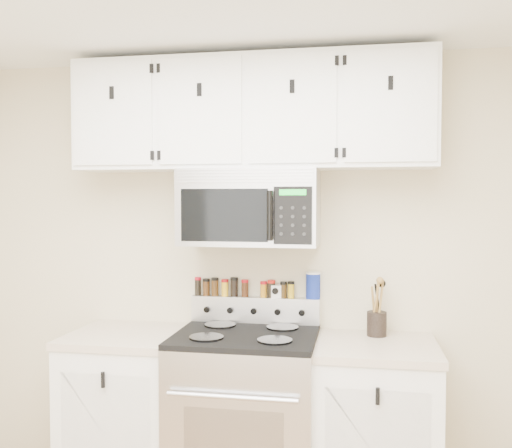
% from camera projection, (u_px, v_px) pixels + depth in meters
% --- Properties ---
extents(back_wall, '(3.50, 0.01, 2.50)m').
position_uv_depth(back_wall, '(256.00, 271.00, 3.38)').
color(back_wall, beige).
rests_on(back_wall, floor).
extents(range, '(0.76, 0.65, 1.10)m').
position_uv_depth(range, '(246.00, 417.00, 3.10)').
color(range, '#B7B7BA').
rests_on(range, floor).
extents(base_cabinet_left, '(0.64, 0.62, 0.92)m').
position_uv_depth(base_cabinet_left, '(128.00, 412.00, 3.25)').
color(base_cabinet_left, white).
rests_on(base_cabinet_left, floor).
extents(base_cabinet_right, '(0.64, 0.62, 0.92)m').
position_uv_depth(base_cabinet_right, '(375.00, 429.00, 3.00)').
color(base_cabinet_right, white).
rests_on(base_cabinet_right, floor).
extents(microwave, '(0.76, 0.44, 0.42)m').
position_uv_depth(microwave, '(250.00, 207.00, 3.18)').
color(microwave, '#9E9EA3').
rests_on(microwave, back_wall).
extents(upper_cabinets, '(2.00, 0.35, 0.62)m').
position_uv_depth(upper_cabinets, '(251.00, 114.00, 3.18)').
color(upper_cabinets, white).
rests_on(upper_cabinets, back_wall).
extents(utensil_crock, '(0.11, 0.11, 0.31)m').
position_uv_depth(utensil_crock, '(377.00, 322.00, 3.14)').
color(utensil_crock, black).
rests_on(utensil_crock, base_cabinet_right).
extents(kitchen_timer, '(0.08, 0.07, 0.07)m').
position_uv_depth(kitchen_timer, '(276.00, 291.00, 3.33)').
color(kitchen_timer, white).
rests_on(kitchen_timer, range).
extents(salt_canister, '(0.08, 0.08, 0.15)m').
position_uv_depth(salt_canister, '(313.00, 285.00, 3.29)').
color(salt_canister, navy).
rests_on(salt_canister, range).
extents(spice_jar_0, '(0.04, 0.04, 0.11)m').
position_uv_depth(spice_jar_0, '(198.00, 286.00, 3.41)').
color(spice_jar_0, black).
rests_on(spice_jar_0, range).
extents(spice_jar_1, '(0.04, 0.04, 0.10)m').
position_uv_depth(spice_jar_1, '(206.00, 287.00, 3.40)').
color(spice_jar_1, '#432710').
rests_on(spice_jar_1, range).
extents(spice_jar_2, '(0.04, 0.04, 0.11)m').
position_uv_depth(spice_jar_2, '(215.00, 287.00, 3.39)').
color(spice_jar_2, '#40270F').
rests_on(spice_jar_2, range).
extents(spice_jar_3, '(0.04, 0.04, 0.10)m').
position_uv_depth(spice_jar_3, '(225.00, 288.00, 3.38)').
color(spice_jar_3, gold).
rests_on(spice_jar_3, range).
extents(spice_jar_4, '(0.05, 0.05, 0.11)m').
position_uv_depth(spice_jar_4, '(234.00, 287.00, 3.37)').
color(spice_jar_4, black).
rests_on(spice_jar_4, range).
extents(spice_jar_5, '(0.04, 0.04, 0.10)m').
position_uv_depth(spice_jar_5, '(245.00, 288.00, 3.36)').
color(spice_jar_5, '#3B1E0E').
rests_on(spice_jar_5, range).
extents(spice_jar_6, '(0.04, 0.04, 0.09)m').
position_uv_depth(spice_jar_6, '(264.00, 289.00, 3.34)').
color(spice_jar_6, '#BF7C16').
rests_on(spice_jar_6, range).
extents(spice_jar_7, '(0.05, 0.05, 0.10)m').
position_uv_depth(spice_jar_7, '(271.00, 289.00, 3.33)').
color(spice_jar_7, black).
rests_on(spice_jar_7, range).
extents(spice_jar_8, '(0.04, 0.04, 0.09)m').
position_uv_depth(spice_jar_8, '(283.00, 290.00, 3.32)').
color(spice_jar_8, '#3F2A0F').
rests_on(spice_jar_8, range).
extents(spice_jar_9, '(0.04, 0.04, 0.10)m').
position_uv_depth(spice_jar_9, '(291.00, 289.00, 3.31)').
color(spice_jar_9, gold).
rests_on(spice_jar_9, range).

